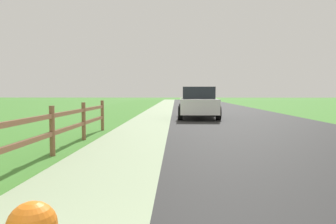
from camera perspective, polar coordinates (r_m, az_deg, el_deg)
name	(u,v)px	position (r m, az deg, el deg)	size (l,w,h in m)	color
ground_plane	(173,109)	(25.47, 0.88, 0.56)	(120.00, 120.00, 0.00)	#478A33
road_asphalt	(213,108)	(27.66, 8.20, 0.77)	(7.00, 66.00, 0.01)	#2B2B2B
curb_concrete	(139,108)	(27.66, -5.30, 0.79)	(6.00, 66.00, 0.01)	#A0B68C
grass_verge	(122,108)	(27.88, -8.36, 0.79)	(5.00, 66.00, 0.00)	#478A33
rail_fence	(27,134)	(5.92, -24.50, -3.71)	(0.11, 11.17, 1.06)	brown
parked_suv_white	(198,103)	(16.44, 5.54, 1.74)	(2.13, 4.44, 1.63)	white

